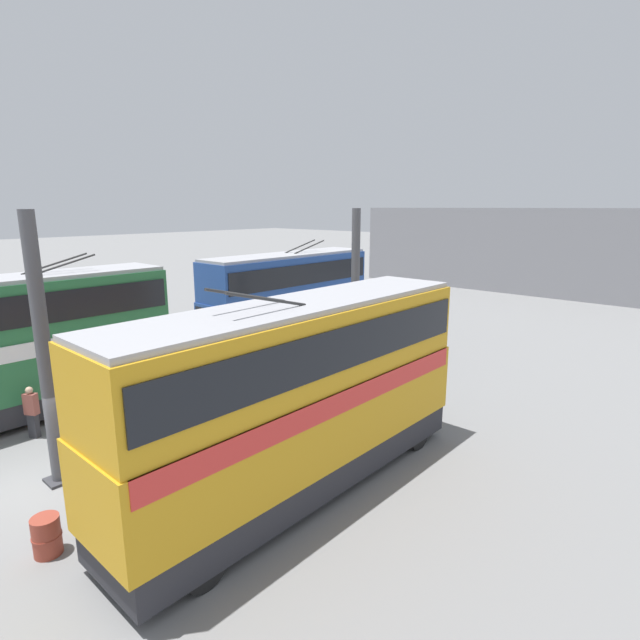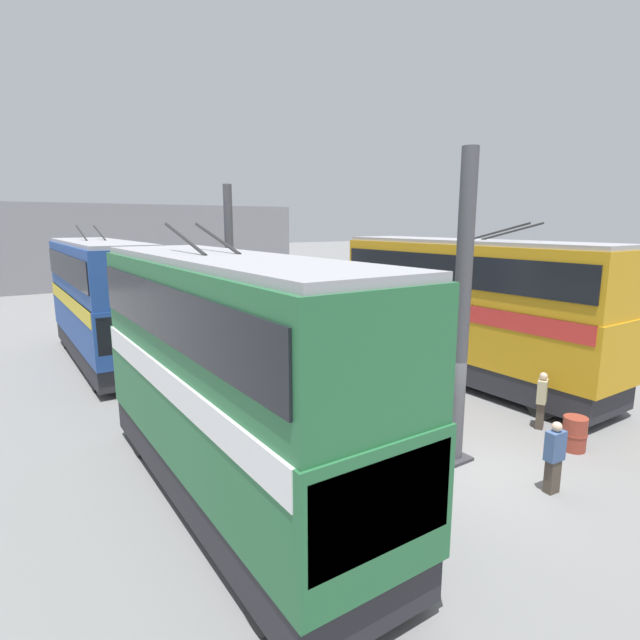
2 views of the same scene
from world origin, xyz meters
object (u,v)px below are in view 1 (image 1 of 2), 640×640
Objects in this scene: person_by_right_row at (32,411)px; bus_left_near at (302,387)px; bus_right_mid at (289,294)px; person_by_left_row at (115,503)px; person_aisle_midway at (189,416)px; bus_right_near at (32,338)px; oil_drum at (47,536)px.

bus_left_near is at bearing -95.60° from person_by_right_row.
person_by_left_row is at bearing -148.26° from bus_right_mid.
bus_right_mid is 5.88× the size of person_aisle_midway.
person_by_right_row reaches higher than person_by_left_row.
bus_left_near is 1.15× the size of bus_right_near.
oil_drum is at bearing -148.93° from person_aisle_midway.
person_by_left_row is (-14.15, -8.75, -1.97)m from bus_right_mid.
bus_right_mid is 12.09m from person_aisle_midway.
bus_right_near reaches higher than person_by_right_row.
person_by_right_row reaches higher than person_aisle_midway.
oil_drum is (-1.89, -6.36, -0.49)m from person_by_right_row.
oil_drum is at bearing -49.41° from person_by_left_row.
bus_right_mid is 17.65m from oil_drum.
person_by_left_row is at bearing -22.82° from oil_drum.
bus_left_near is at bearing -76.40° from person_aisle_midway.
bus_left_near is 6.27× the size of person_aisle_midway.
bus_right_mid is (9.86, 10.54, -0.08)m from bus_left_near.
oil_drum is at bearing 157.36° from bus_left_near.
bus_right_mid reaches higher than person_aisle_midway.
bus_right_near is at bearing 71.60° from oil_drum.
bus_right_mid is at bearing 37.82° from person_aisle_midway.
person_aisle_midway is 5.60m from oil_drum.
bus_right_mid is 16.75m from person_by_left_row.
bus_right_near is 8.99m from oil_drum.
bus_left_near is 1.07× the size of bus_right_mid.
bus_right_near is at bearing -125.87° from person_by_left_row.
bus_right_mid is at bearing 27.97° from oil_drum.
bus_left_near is at bearing -74.81° from bus_right_near.
person_by_right_row is 5.26m from person_aisle_midway.
person_aisle_midway is 1.07× the size of person_by_left_row.
person_by_right_row reaches higher than oil_drum.
bus_right_mid is (12.72, 0.00, -0.06)m from bus_right_near.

